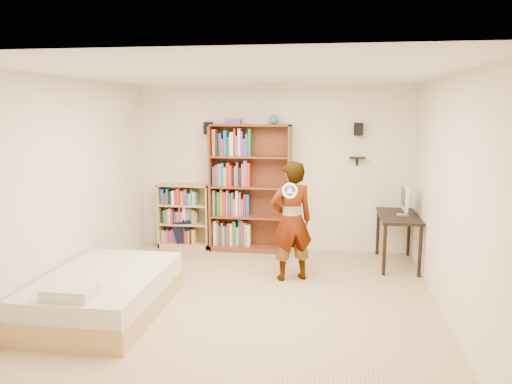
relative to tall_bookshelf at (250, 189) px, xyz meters
The scene contains 14 objects.
ground 2.55m from the tall_bookshelf, 81.40° to the right, with size 4.50×5.00×0.01m, color tan.
room_shell 2.45m from the tall_bookshelf, 81.40° to the right, with size 4.52×5.02×2.71m.
crown_molding 2.85m from the tall_bookshelf, 81.40° to the right, with size 4.50×5.00×0.06m.
speaker_left 1.20m from the tall_bookshelf, behind, with size 0.14×0.12×0.20m, color black.
speaker_right 1.96m from the tall_bookshelf, ahead, with size 0.14×0.12×0.20m, color black.
wall_shelf 1.78m from the tall_bookshelf, ahead, with size 0.25×0.16×0.03m, color black.
tall_bookshelf is the anchor object (origin of this frame).
low_bookshelf 1.23m from the tall_bookshelf, behind, with size 0.86×0.32×1.07m, color tan, non-canonical shape.
computer_desk 2.43m from the tall_bookshelf, 10.92° to the right, with size 0.56×1.12×0.77m, color black, non-canonical shape.
imac 2.40m from the tall_bookshelf, 11.51° to the right, with size 0.09×0.45×0.45m, color silver, non-canonical shape.
daybed 3.12m from the tall_bookshelf, 114.23° to the right, with size 1.27×1.96×0.58m, color beige, non-canonical shape.
person 1.54m from the tall_bookshelf, 59.36° to the right, with size 0.60×0.39×1.64m, color black.
wii_wheel 1.81m from the tall_bookshelf, 64.33° to the right, with size 0.21×0.21×0.04m, color silver.
navy_bag 1.38m from the tall_bookshelf, behind, with size 0.35×0.23×0.48m, color black, non-canonical shape.
Camera 1 is at (0.93, -5.57, 2.32)m, focal length 35.00 mm.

